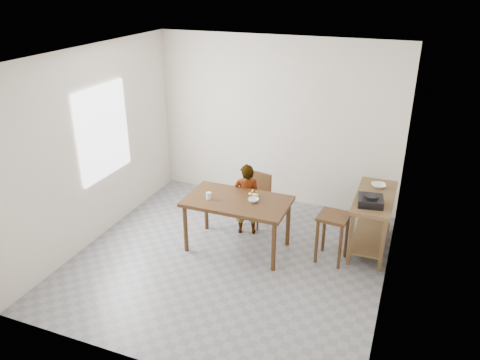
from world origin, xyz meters
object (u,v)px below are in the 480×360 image
at_px(child, 246,199).
at_px(prep_counter, 372,222).
at_px(dining_table, 237,224).
at_px(stool, 332,238).
at_px(dining_chair, 254,200).

bearing_deg(child, prep_counter, 168.36).
bearing_deg(dining_table, stool, 8.36).
xyz_separation_m(dining_table, dining_chair, (-0.03, 0.75, 0.02)).
bearing_deg(stool, dining_table, -171.64).
bearing_deg(child, stool, 148.92).
bearing_deg(prep_counter, dining_chair, 178.41).
relative_size(child, dining_chair, 1.38).
xyz_separation_m(dining_table, prep_counter, (1.72, 0.70, 0.03)).
distance_m(dining_table, dining_chair, 0.75).
height_order(prep_counter, dining_chair, prep_counter).
height_order(dining_table, dining_chair, dining_chair).
bearing_deg(dining_chair, child, -80.73).
height_order(dining_table, prep_counter, prep_counter).
relative_size(dining_table, child, 1.29).
relative_size(dining_table, stool, 2.08).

